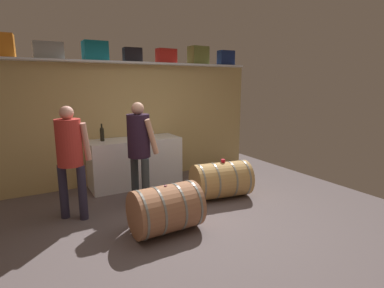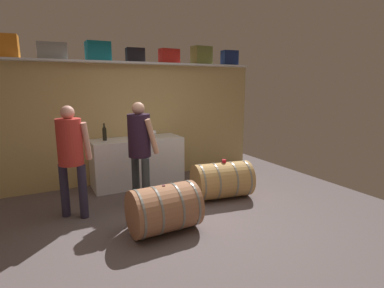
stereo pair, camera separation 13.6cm
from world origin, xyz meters
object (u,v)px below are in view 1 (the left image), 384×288
Objects in this scene: wine_barrel_near at (221,180)px; tasting_cup at (223,161)px; toolcase_navy at (226,58)px; wine_bottle_dark at (102,134)px; work_cabinet at (135,162)px; wine_barrel_far at (166,209)px; toolcase_grey at (48,51)px; winemaker_pouring at (70,151)px; toolcase_olive at (198,55)px; toolcase_teal at (95,51)px; toolcase_red at (166,56)px; visitor_tasting at (139,144)px; toolcase_orange at (0,45)px; wine_glass at (152,133)px; toolcase_black at (132,55)px.

tasting_cup is at bearing 9.18° from wine_barrel_near.
wine_bottle_dark is (-2.69, -0.16, -1.37)m from toolcase_navy.
wine_barrel_far is at bearing -97.95° from work_cabinet.
toolcase_grey reaches higher than winemaker_pouring.
toolcase_olive is 0.43× the size of wine_barrel_far.
toolcase_navy reaches higher than tasting_cup.
toolcase_teal is 1.31m from toolcase_red.
wine_bottle_dark is at bearing -178.23° from visitor_tasting.
toolcase_olive is (2.73, 0.00, 0.04)m from toolcase_grey.
toolcase_teal is 2.69m from toolcase_navy.
work_cabinet is at bearing -6.39° from wine_bottle_dark.
toolcase_orange reaches higher than visitor_tasting.
toolcase_teal is 2.76× the size of wine_glass.
wine_barrel_near is (2.91, -1.52, -2.09)m from toolcase_orange.
wine_glass is at bearing -8.53° from wine_bottle_dark.
wine_barrel_near is at bearing -23.25° from toolcase_orange.
wine_barrel_far is at bearing -15.48° from visitor_tasting.
wine_bottle_dark is (-0.00, -0.16, -1.38)m from toolcase_teal.
toolcase_teal is 1.05× the size of toolcase_olive.
toolcase_grey is at bearing 4.24° from toolcase_orange.
wine_barrel_far is 0.54× the size of visitor_tasting.
wine_bottle_dark is 0.19× the size of winemaker_pouring.
toolcase_teal is 1.68m from wine_glass.
toolcase_olive is 3.46m from wine_barrel_far.
toolcase_black is at bearing 66.26° from work_cabinet.
toolcase_black is 2.27× the size of wine_glass.
winemaker_pouring is at bearing -123.26° from wine_bottle_dark.
toolcase_teal is 0.65m from toolcase_black.
tasting_cup is (1.04, -1.29, 0.18)m from work_cabinet.
toolcase_navy is at bearing -3.93° from toolcase_red.
toolcase_teal is 2.01m from toolcase_olive.
toolcase_navy is at bearing -1.29° from toolcase_teal.
toolcase_orange is at bearing 172.54° from wine_glass.
winemaker_pouring is at bearing -55.21° from toolcase_orange.
wine_glass is 1.06m from visitor_tasting.
wine_barrel_near is (0.25, -1.52, -2.05)m from toolcase_red.
toolcase_olive is (3.37, 0.00, 0.00)m from toolcase_orange.
toolcase_teal is at bearing 88.87° from wine_bottle_dark.
toolcase_olive is at bearing 4.56° from wine_bottle_dark.
wine_barrel_far is 1.48m from tasting_cup.
wine_bottle_dark is at bearing -162.25° from toolcase_black.
toolcase_grey reaches higher than toolcase_black.
toolcase_navy is 2.33m from wine_glass.
wine_glass is at bearing -9.94° from toolcase_grey.
toolcase_black is 1.43m from wine_glass.
toolcase_red is 0.24× the size of winemaker_pouring.
wine_bottle_dark is at bearing 96.44° from wine_barrel_far.
toolcase_olive reaches higher than tasting_cup.
toolcase_black is at bearing -1.29° from toolcase_teal.
work_cabinet is (1.90, -0.22, -1.95)m from toolcase_orange.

